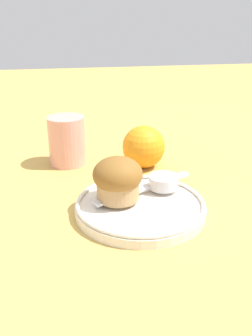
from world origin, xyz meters
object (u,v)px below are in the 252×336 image
object	(u,v)px
muffin	(118,179)
juice_glass	(67,141)
butter_knife	(145,188)
orange_fruit	(144,147)

from	to	relation	value
muffin	juice_glass	size ratio (longest dim) A/B	0.78
butter_knife	juice_glass	xyz separation A→B (m)	(-0.11, 0.18, 0.03)
orange_fruit	juice_glass	xyz separation A→B (m)	(-0.14, 0.04, 0.01)
muffin	orange_fruit	xyz separation A→B (m)	(0.08, 0.16, -0.01)
butter_knife	muffin	bearing A→B (deg)	-179.31
muffin	juice_glass	world-z (taller)	juice_glass
orange_fruit	juice_glass	size ratio (longest dim) A/B	0.86
orange_fruit	muffin	bearing A→B (deg)	-115.38
orange_fruit	butter_knife	bearing A→B (deg)	-101.86
muffin	butter_knife	xyz separation A→B (m)	(0.05, 0.02, -0.03)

